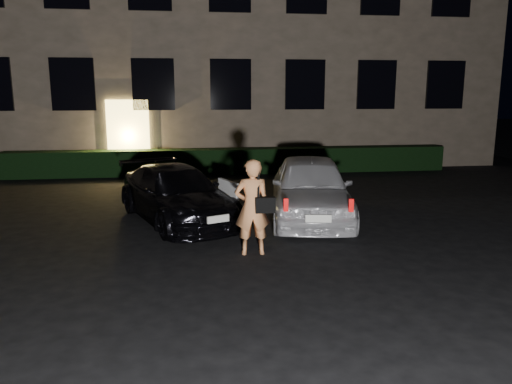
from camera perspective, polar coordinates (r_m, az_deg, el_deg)
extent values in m
plane|color=black|center=(7.19, 4.87, -11.52)|extent=(80.00, 80.00, 0.00)
cube|color=brown|center=(21.73, -3.96, 19.97)|extent=(20.00, 8.00, 12.00)
cube|color=#FFDB67|center=(17.58, -14.36, 6.10)|extent=(1.40, 0.10, 2.50)
cube|color=black|center=(17.78, -20.20, 11.47)|extent=(1.40, 0.10, 1.70)
cube|color=black|center=(17.43, -11.65, 11.94)|extent=(1.40, 0.10, 1.70)
cube|color=black|center=(17.45, -2.91, 12.16)|extent=(1.40, 0.10, 1.70)
cube|color=black|center=(17.86, 5.62, 12.11)|extent=(1.40, 0.10, 1.70)
cube|color=black|center=(18.63, 13.60, 11.82)|extent=(1.40, 0.10, 1.70)
cube|color=black|center=(19.71, 20.81, 11.37)|extent=(1.40, 0.10, 1.70)
cube|color=black|center=(17.18, -2.70, 3.56)|extent=(15.00, 0.70, 0.85)
imported|color=black|center=(10.98, -9.09, -0.25)|extent=(3.06, 4.40, 1.18)
cube|color=white|center=(10.63, -3.17, 0.26)|extent=(0.39, 0.81, 0.39)
cube|color=silver|center=(9.10, -4.35, -3.08)|extent=(0.41, 0.20, 0.13)
imported|color=silver|center=(11.04, 6.25, 0.50)|extent=(2.34, 4.37, 1.41)
cube|color=red|center=(9.06, 3.44, -1.48)|extent=(0.09, 0.07, 0.24)
cube|color=red|center=(9.17, 10.83, -1.51)|extent=(0.09, 0.07, 0.24)
cube|color=silver|center=(9.10, 7.15, -3.02)|extent=(0.47, 0.12, 0.14)
imported|color=#E49055|center=(8.58, -0.45, -1.75)|extent=(0.61, 0.40, 1.68)
cube|color=black|center=(8.48, 1.04, -1.47)|extent=(0.34, 0.15, 0.27)
cube|color=black|center=(8.43, 0.25, 1.07)|extent=(0.04, 0.06, 0.52)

